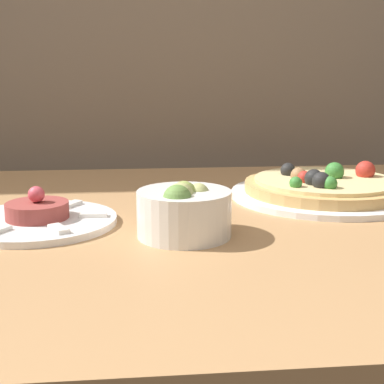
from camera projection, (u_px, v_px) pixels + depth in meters
name	position (u px, v px, depth m)	size (l,w,h in m)	color
dining_table	(200.00, 284.00, 0.85)	(1.05, 0.87, 0.75)	#AD7F51
pizza_plate	(324.00, 188.00, 0.95)	(0.33, 0.33, 0.06)	white
tartare_plate	(38.00, 218.00, 0.78)	(0.23, 0.23, 0.06)	white
small_bowl	(184.00, 210.00, 0.72)	(0.13, 0.13, 0.08)	white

